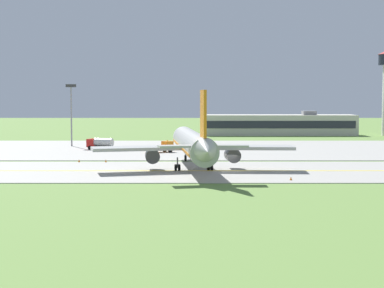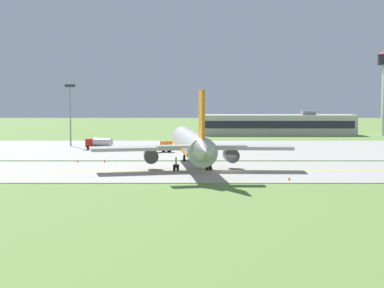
% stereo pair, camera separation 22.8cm
% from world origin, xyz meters
% --- Properties ---
extents(ground_plane, '(500.00, 500.00, 0.00)m').
position_xyz_m(ground_plane, '(0.00, 0.00, 0.00)').
color(ground_plane, olive).
extents(taxiway_strip, '(240.00, 28.00, 0.10)m').
position_xyz_m(taxiway_strip, '(0.00, 0.00, 0.05)').
color(taxiway_strip, '#9E9B93').
rests_on(taxiway_strip, ground).
extents(apron_pad, '(140.00, 52.00, 0.10)m').
position_xyz_m(apron_pad, '(10.00, 42.00, 0.05)').
color(apron_pad, '#9E9B93').
rests_on(apron_pad, ground).
extents(taxiway_centreline, '(220.00, 0.60, 0.01)m').
position_xyz_m(taxiway_centreline, '(0.00, 0.00, 0.11)').
color(taxiway_centreline, yellow).
rests_on(taxiway_centreline, taxiway_strip).
extents(airplane_lead, '(32.37, 39.66, 12.70)m').
position_xyz_m(airplane_lead, '(-5.89, 2.00, 4.13)').
color(airplane_lead, '#ADADA8').
rests_on(airplane_lead, ground).
extents(service_truck_baggage, '(6.25, 5.65, 2.59)m').
position_xyz_m(service_truck_baggage, '(-12.19, 33.10, 1.18)').
color(service_truck_baggage, orange).
rests_on(service_truck_baggage, ground).
extents(service_truck_catering, '(6.33, 4.22, 2.65)m').
position_xyz_m(service_truck_catering, '(-26.35, 39.97, 1.53)').
color(service_truck_catering, red).
rests_on(service_truck_catering, ground).
extents(terminal_building, '(47.04, 9.84, 7.41)m').
position_xyz_m(terminal_building, '(20.59, 94.29, 3.13)').
color(terminal_building, beige).
rests_on(terminal_building, ground).
extents(apron_light_mast, '(2.40, 0.50, 14.70)m').
position_xyz_m(apron_light_mast, '(-34.51, 49.55, 9.33)').
color(apron_light_mast, gray).
rests_on(apron_light_mast, ground).
extents(traffic_cone_near_edge, '(0.44, 0.44, 0.60)m').
position_xyz_m(traffic_cone_near_edge, '(-26.23, 13.11, 0.30)').
color(traffic_cone_near_edge, orange).
rests_on(traffic_cone_near_edge, ground).
extents(traffic_cone_mid_edge, '(0.44, 0.44, 0.60)m').
position_xyz_m(traffic_cone_mid_edge, '(-21.43, 12.93, 0.30)').
color(traffic_cone_mid_edge, orange).
rests_on(traffic_cone_mid_edge, ground).
extents(traffic_cone_far_edge, '(0.44, 0.44, 0.60)m').
position_xyz_m(traffic_cone_far_edge, '(7.86, -11.14, 0.30)').
color(traffic_cone_far_edge, orange).
rests_on(traffic_cone_far_edge, ground).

